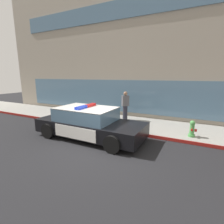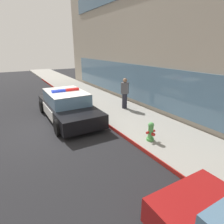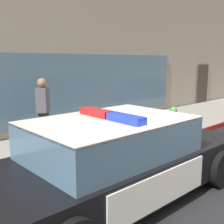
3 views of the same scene
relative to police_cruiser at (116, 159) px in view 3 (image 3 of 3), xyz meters
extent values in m
plane|color=black|center=(1.26, -1.03, -0.68)|extent=(48.00, 48.00, 0.00)
cube|color=gray|center=(1.26, 2.72, -0.61)|extent=(48.00, 2.99, 0.15)
cube|color=maroon|center=(1.26, 1.21, -0.61)|extent=(28.80, 0.04, 0.14)
cube|color=gray|center=(2.36, 9.42, 3.99)|extent=(25.97, 10.31, 9.34)
cube|color=#382D28|center=(10.15, 4.23, 0.37)|extent=(1.00, 0.08, 2.10)
cube|color=black|center=(0.06, 0.00, -0.18)|extent=(4.96, 1.97, 0.60)
cube|color=silver|center=(1.64, -0.01, -0.02)|extent=(1.70, 1.91, 0.05)
cube|color=silver|center=(-1.67, 0.01, -0.02)|extent=(1.40, 1.91, 0.05)
cube|color=silver|center=(-0.03, 0.98, -0.18)|extent=(2.08, 0.05, 0.51)
cube|color=silver|center=(-0.05, -0.98, -0.18)|extent=(2.08, 0.05, 0.51)
cube|color=yellow|center=(-0.03, 1.00, -0.18)|extent=(0.22, 0.01, 0.26)
cube|color=slate|center=(-0.14, 0.00, 0.39)|extent=(2.59, 1.76, 0.60)
cube|color=silver|center=(-0.14, 0.00, 0.68)|extent=(2.59, 1.76, 0.04)
cube|color=red|center=(-0.14, 0.35, 0.76)|extent=(0.20, 0.66, 0.11)
cube|color=blue|center=(-0.14, -0.35, 0.76)|extent=(0.20, 0.66, 0.11)
cylinder|color=black|center=(1.70, 0.96, -0.34)|extent=(0.68, 0.22, 0.68)
cylinder|color=black|center=(1.68, -0.98, -0.34)|extent=(0.68, 0.22, 0.68)
cylinder|color=black|center=(-1.57, 0.98, -0.34)|extent=(0.68, 0.22, 0.68)
cylinder|color=#4C994C|center=(4.20, 1.79, -0.48)|extent=(0.28, 0.28, 0.10)
cylinder|color=#4C994C|center=(4.20, 1.79, -0.21)|extent=(0.19, 0.19, 0.45)
sphere|color=#4C994C|center=(4.20, 1.79, 0.09)|extent=(0.22, 0.22, 0.22)
cylinder|color=#B21E19|center=(4.20, 1.79, 0.16)|extent=(0.06, 0.06, 0.05)
cylinder|color=#B21E19|center=(4.20, 1.65, -0.18)|extent=(0.09, 0.10, 0.09)
cylinder|color=#B21E19|center=(4.20, 1.94, -0.18)|extent=(0.09, 0.10, 0.09)
cylinder|color=#B21E19|center=(4.35, 1.79, -0.22)|extent=(0.10, 0.12, 0.12)
cylinder|color=#23232D|center=(0.44, 3.17, -0.11)|extent=(0.28, 0.28, 0.85)
cube|color=#4C4C51|center=(0.44, 3.17, 0.63)|extent=(0.47, 0.47, 0.62)
sphere|color=#8C664C|center=(0.44, 3.17, 1.06)|extent=(0.24, 0.24, 0.24)
camera|label=1|loc=(4.32, -6.10, 2.10)|focal=27.13mm
camera|label=2|loc=(8.89, -2.62, 2.78)|focal=30.01mm
camera|label=3|loc=(-3.08, -3.20, 1.61)|focal=45.08mm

